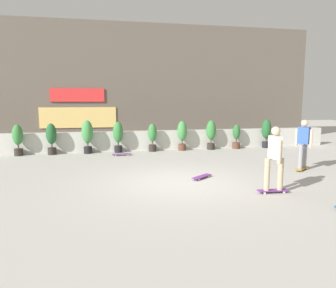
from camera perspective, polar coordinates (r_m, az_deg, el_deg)
name	(u,v)px	position (r m, az deg, el deg)	size (l,w,h in m)	color
ground_plane	(178,182)	(9.14, 1.87, -6.89)	(48.00, 48.00, 0.00)	#B2AFA8
planter_wall	(149,140)	(14.86, -3.42, 0.66)	(18.00, 0.40, 0.90)	beige
building_backdrop	(139,84)	(18.73, -5.24, 10.73)	(20.00, 2.08, 6.50)	#60564C
potted_plant_0	(18,138)	(14.69, -25.56, 0.96)	(0.43, 0.43, 1.33)	#2D2823
potted_plant_1	(51,137)	(14.42, -20.37, 1.19)	(0.44, 0.44, 1.35)	#2D2823
potted_plant_2	(87,134)	(14.25, -14.39, 1.71)	(0.50, 0.50, 1.46)	black
potted_plant_3	(118,135)	(14.25, -9.03, 1.61)	(0.45, 0.45, 1.38)	black
potted_plant_4	(152,136)	(14.40, -2.83, 1.44)	(0.40, 0.40, 1.28)	#2D2823
potted_plant_5	(182,134)	(14.67, 2.58, 1.88)	(0.45, 0.45, 1.38)	brown
potted_plant_6	(211,133)	(15.07, 7.80, 2.01)	(0.46, 0.46, 1.39)	#2D2823
potted_plant_7	(236,136)	(15.55, 12.28, 1.43)	(0.36, 0.36, 1.18)	brown
potted_plant_8	(266,132)	(16.22, 17.37, 2.17)	(0.47, 0.47, 1.40)	black
skater_by_wall_left	(275,157)	(8.33, 18.74, -2.16)	(0.81, 0.56, 1.70)	#72338C
skater_far_left	(303,142)	(11.39, 23.32, 0.25)	(0.77, 0.63, 1.70)	#BF8C26
skateboard_near_camera	(202,177)	(9.57, 6.12, -5.87)	(0.75, 0.65, 0.08)	#72338C
skateboard_aside	(122,154)	(13.48, -8.41, -1.84)	(0.81, 0.27, 0.08)	#72338C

